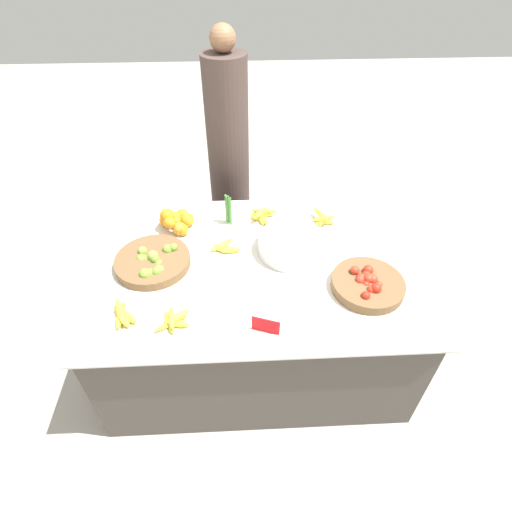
{
  "coord_description": "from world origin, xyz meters",
  "views": [
    {
      "loc": [
        -0.08,
        -1.54,
        2.12
      ],
      "look_at": [
        0.0,
        0.0,
        0.75
      ],
      "focal_mm": 28.0,
      "sensor_mm": 36.0,
      "label": 1
    }
  ],
  "objects_px": {
    "lime_bowl": "(153,261)",
    "tomato_basket": "(368,284)",
    "metal_bowl": "(292,245)",
    "vendor_person": "(229,163)",
    "price_sign": "(266,326)"
  },
  "relations": [
    {
      "from": "lime_bowl",
      "to": "tomato_basket",
      "type": "relative_size",
      "value": 1.1
    },
    {
      "from": "lime_bowl",
      "to": "metal_bowl",
      "type": "xyz_separation_m",
      "value": [
        0.73,
        0.08,
        0.01
      ]
    },
    {
      "from": "tomato_basket",
      "to": "vendor_person",
      "type": "height_order",
      "value": "vendor_person"
    },
    {
      "from": "tomato_basket",
      "to": "vendor_person",
      "type": "relative_size",
      "value": 0.22
    },
    {
      "from": "vendor_person",
      "to": "price_sign",
      "type": "bearing_deg",
      "value": -83.49
    },
    {
      "from": "lime_bowl",
      "to": "price_sign",
      "type": "height_order",
      "value": "lime_bowl"
    },
    {
      "from": "metal_bowl",
      "to": "vendor_person",
      "type": "height_order",
      "value": "vendor_person"
    },
    {
      "from": "lime_bowl",
      "to": "vendor_person",
      "type": "relative_size",
      "value": 0.24
    },
    {
      "from": "lime_bowl",
      "to": "vendor_person",
      "type": "distance_m",
      "value": 1.04
    },
    {
      "from": "lime_bowl",
      "to": "metal_bowl",
      "type": "height_order",
      "value": "lime_bowl"
    },
    {
      "from": "tomato_basket",
      "to": "metal_bowl",
      "type": "xyz_separation_m",
      "value": [
        -0.34,
        0.3,
        0.01
      ]
    },
    {
      "from": "lime_bowl",
      "to": "tomato_basket",
      "type": "xyz_separation_m",
      "value": [
        1.07,
        -0.22,
        0.0
      ]
    },
    {
      "from": "metal_bowl",
      "to": "vendor_person",
      "type": "relative_size",
      "value": 0.23
    },
    {
      "from": "price_sign",
      "to": "vendor_person",
      "type": "distance_m",
      "value": 1.43
    },
    {
      "from": "tomato_basket",
      "to": "vendor_person",
      "type": "bearing_deg",
      "value": 119.75
    }
  ]
}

